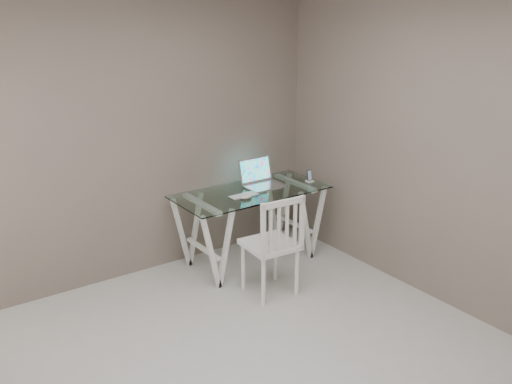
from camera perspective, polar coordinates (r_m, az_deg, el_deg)
room at (r=3.20m, az=0.64°, el=4.32°), size 4.50×4.52×2.71m
desk at (r=5.65m, az=-0.52°, el=-3.40°), size 1.50×0.70×0.75m
chair at (r=4.96m, az=1.89°, el=-4.95°), size 0.46×0.46×0.94m
laptop at (r=5.68m, az=0.46°, el=1.29°), size 0.38×0.33×0.26m
keyboard at (r=5.38m, az=-1.28°, el=-0.36°), size 0.29×0.12×0.01m
mouse at (r=5.31m, az=-0.99°, el=-0.46°), size 0.12×0.07×0.04m
phone_dock at (r=5.82m, az=5.38°, el=1.35°), size 0.07×0.07×0.12m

